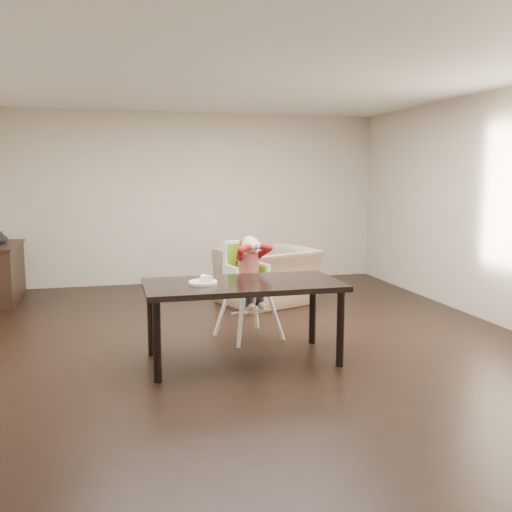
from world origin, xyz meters
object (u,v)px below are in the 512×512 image
(dining_table, at_px, (243,291))
(sideboard, at_px, (3,273))
(high_chair, at_px, (247,266))
(armchair, at_px, (268,267))

(dining_table, xyz_separation_m, sideboard, (-2.62, 3.29, -0.27))
(high_chair, bearing_deg, armchair, 50.79)
(high_chair, xyz_separation_m, sideboard, (-2.85, 2.53, -0.37))
(high_chair, bearing_deg, sideboard, 122.51)
(dining_table, relative_size, high_chair, 1.65)
(high_chair, distance_m, sideboard, 3.83)
(armchair, relative_size, sideboard, 0.92)
(dining_table, height_order, high_chair, high_chair)
(dining_table, height_order, armchair, armchair)
(armchair, bearing_deg, sideboard, -38.87)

